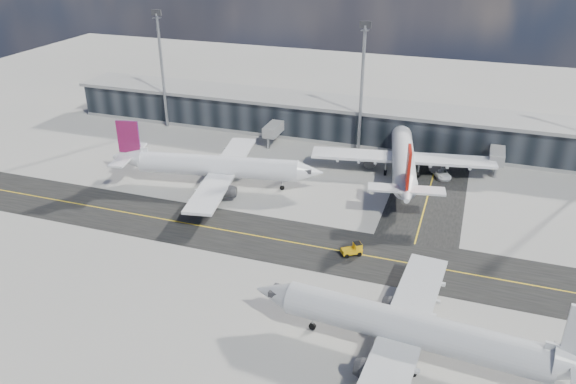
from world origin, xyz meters
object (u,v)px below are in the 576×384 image
airliner_redtail (403,156)px  service_van (441,173)px  baggage_tug (353,249)px  airliner_af (215,166)px  airliner_near (417,331)px

airliner_redtail → service_van: 8.88m
airliner_redtail → baggage_tug: 33.46m
airliner_af → airliner_near: size_ratio=1.01×
airliner_redtail → service_van: bearing=4.5°
airliner_af → baggage_tug: 35.90m
baggage_tug → airliner_near: bearing=-3.2°
airliner_near → service_van: (-1.89, 55.56, -3.32)m
airliner_near → baggage_tug: 23.95m
airliner_af → airliner_near: (44.14, -36.57, -0.04)m
airliner_redtail → baggage_tug: (-2.52, -33.20, -3.35)m
airliner_near → baggage_tug: bearing=35.3°
airliner_near → baggage_tug: (-12.30, 20.31, -3.13)m
airliner_near → baggage_tug: size_ratio=12.08×
airliner_redtail → baggage_tug: bearing=-104.3°
baggage_tug → service_van: 36.75m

